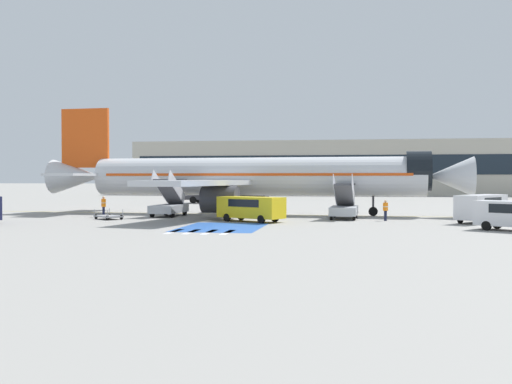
# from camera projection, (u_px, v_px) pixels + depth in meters

# --- Properties ---
(ground_plane) EXTENTS (600.00, 600.00, 0.00)m
(ground_plane) POSITION_uv_depth(u_px,v_px,m) (253.00, 214.00, 57.74)
(ground_plane) COLOR gray
(apron_leadline_yellow) EXTENTS (75.50, 4.21, 0.01)m
(apron_leadline_yellow) POSITION_uv_depth(u_px,v_px,m) (255.00, 214.00, 57.20)
(apron_leadline_yellow) COLOR gold
(apron_leadline_yellow) RESTS_ON ground_plane
(apron_stand_patch_blue) EXTENTS (5.68, 8.52, 0.01)m
(apron_stand_patch_blue) POSITION_uv_depth(u_px,v_px,m) (222.00, 227.00, 42.38)
(apron_stand_patch_blue) COLOR #2856A8
(apron_stand_patch_blue) RESTS_ON ground_plane
(apron_walkway_bar_0) EXTENTS (0.44, 3.60, 0.01)m
(apron_walkway_bar_0) POSITION_uv_depth(u_px,v_px,m) (174.00, 231.00, 39.06)
(apron_walkway_bar_0) COLOR silver
(apron_walkway_bar_0) RESTS_ON ground_plane
(apron_walkway_bar_1) EXTENTS (0.44, 3.60, 0.01)m
(apron_walkway_bar_1) POSITION_uv_depth(u_px,v_px,m) (192.00, 232.00, 38.88)
(apron_walkway_bar_1) COLOR silver
(apron_walkway_bar_1) RESTS_ON ground_plane
(apron_walkway_bar_2) EXTENTS (0.44, 3.60, 0.01)m
(apron_walkway_bar_2) POSITION_uv_depth(u_px,v_px,m) (210.00, 232.00, 38.69)
(apron_walkway_bar_2) COLOR silver
(apron_walkway_bar_2) RESTS_ON ground_plane
(apron_walkway_bar_3) EXTENTS (0.44, 3.60, 0.01)m
(apron_walkway_bar_3) POSITION_uv_depth(u_px,v_px,m) (228.00, 232.00, 38.50)
(apron_walkway_bar_3) COLOR silver
(apron_walkway_bar_3) RESTS_ON ground_plane
(airliner) EXTENTS (41.18, 31.56, 10.53)m
(airliner) POSITION_uv_depth(u_px,v_px,m) (249.00, 177.00, 57.26)
(airliner) COLOR silver
(airliner) RESTS_ON ground_plane
(boarding_stairs_forward) EXTENTS (2.45, 5.32, 3.85)m
(boarding_stairs_forward) POSITION_uv_depth(u_px,v_px,m) (344.00, 208.00, 51.09)
(boarding_stairs_forward) COLOR #ADB2BA
(boarding_stairs_forward) RESTS_ON ground_plane
(boarding_stairs_aft) EXTENTS (2.45, 5.32, 4.22)m
(boarding_stairs_aft) POSITION_uv_depth(u_px,v_px,m) (169.00, 205.00, 54.40)
(boarding_stairs_aft) COLOR #ADB2BA
(boarding_stairs_aft) RESTS_ON ground_plane
(fuel_tanker) EXTENTS (8.85, 3.09, 3.61)m
(fuel_tanker) POSITION_uv_depth(u_px,v_px,m) (216.00, 190.00, 82.59)
(fuel_tanker) COLOR #38383D
(fuel_tanker) RESTS_ON ground_plane
(service_van_0) EXTENTS (4.68, 5.36, 2.19)m
(service_van_0) POSITION_uv_depth(u_px,v_px,m) (481.00, 206.00, 46.43)
(service_van_0) COLOR silver
(service_van_0) RESTS_ON ground_plane
(service_van_3) EXTENTS (5.81, 4.33, 1.99)m
(service_van_3) POSITION_uv_depth(u_px,v_px,m) (251.00, 207.00, 47.75)
(service_van_3) COLOR yellow
(service_van_3) RESTS_ON ground_plane
(baggage_cart) EXTENTS (2.96, 2.82, 0.87)m
(baggage_cart) POSITION_uv_depth(u_px,v_px,m) (109.00, 216.00, 50.51)
(baggage_cart) COLOR gray
(baggage_cart) RESTS_ON ground_plane
(ground_crew_0) EXTENTS (0.45, 0.28, 1.60)m
(ground_crew_0) POSITION_uv_depth(u_px,v_px,m) (222.00, 207.00, 53.21)
(ground_crew_0) COLOR #191E38
(ground_crew_0) RESTS_ON ground_plane
(ground_crew_1) EXTENTS (0.48, 0.44, 1.86)m
(ground_crew_1) POSITION_uv_depth(u_px,v_px,m) (104.00, 205.00, 53.70)
(ground_crew_1) COLOR #191E38
(ground_crew_1) RESTS_ON ground_plane
(ground_crew_2) EXTENTS (0.43, 0.48, 1.71)m
(ground_crew_2) POSITION_uv_depth(u_px,v_px,m) (385.00, 209.00, 48.70)
(ground_crew_2) COLOR #191E38
(ground_crew_2) RESTS_ON ground_plane
(ground_crew_3) EXTENTS (0.46, 0.30, 1.63)m
(ground_crew_3) POSITION_uv_depth(u_px,v_px,m) (270.00, 207.00, 52.16)
(ground_crew_3) COLOR black
(ground_crew_3) RESTS_ON ground_plane
(traffic_cone_0) EXTENTS (0.46, 0.46, 0.52)m
(traffic_cone_0) POSITION_uv_depth(u_px,v_px,m) (260.00, 214.00, 54.03)
(traffic_cone_0) COLOR orange
(traffic_cone_0) RESTS_ON ground_plane
(terminal_building) EXTENTS (81.29, 12.10, 11.05)m
(terminal_building) POSITION_uv_depth(u_px,v_px,m) (330.00, 168.00, 124.13)
(terminal_building) COLOR #B2AD9E
(terminal_building) RESTS_ON ground_plane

